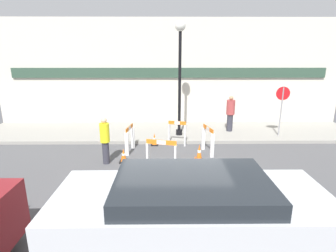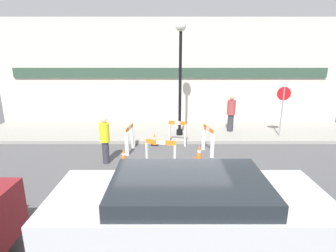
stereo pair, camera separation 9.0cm
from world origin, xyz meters
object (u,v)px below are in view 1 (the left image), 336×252
at_px(streetlamp_post, 180,64).
at_px(person_worker, 105,139).
at_px(parked_car_1, 191,220).
at_px(person_pedestrian, 230,113).
at_px(stop_sign, 282,103).

height_order(streetlamp_post, person_worker, streetlamp_post).
height_order(person_worker, parked_car_1, parked_car_1).
bearing_deg(person_pedestrian, streetlamp_post, 31.18).
xyz_separation_m(person_worker, person_pedestrian, (5.18, 3.53, 0.15)).
distance_m(streetlamp_post, person_worker, 4.68).
bearing_deg(parked_car_1, stop_sign, 57.91).
xyz_separation_m(streetlamp_post, person_worker, (-2.72, -2.93, -2.42)).
relative_size(stop_sign, person_pedestrian, 1.31).
relative_size(streetlamp_post, person_worker, 2.96).
bearing_deg(parked_car_1, person_worker, 117.97).
relative_size(stop_sign, person_worker, 1.34).
relative_size(streetlamp_post, parked_car_1, 1.08).
bearing_deg(parked_car_1, streetlamp_post, 88.58).
bearing_deg(person_pedestrian, stop_sign, 177.75).
bearing_deg(streetlamp_post, person_pedestrian, 13.65).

